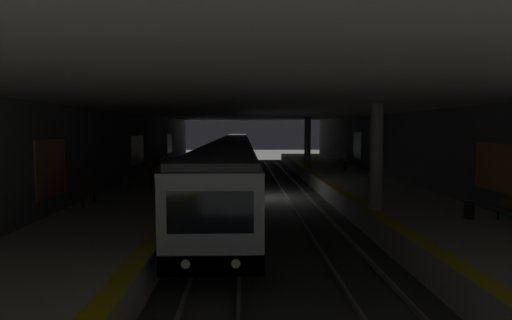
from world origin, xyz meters
The scene contains 20 objects.
ground_plane centered at (0.00, 0.00, 0.00)m, with size 120.00×120.00×0.00m, color #42423F.
track_left centered at (0.00, -2.20, 0.08)m, with size 60.00×1.53×0.16m.
track_right centered at (0.00, 2.20, 0.08)m, with size 60.00×1.53×0.16m.
platform_left centered at (0.00, -6.55, 0.53)m, with size 60.00×5.30×1.06m.
platform_right centered at (0.00, 6.55, 0.53)m, with size 60.00×5.30×1.06m.
wall_left centered at (0.00, -9.45, 2.80)m, with size 60.00×0.56×5.60m.
wall_right centered at (0.02, 9.45, 2.80)m, with size 60.00×0.56×5.60m.
ceiling_slab centered at (0.00, 0.00, 5.80)m, with size 60.00×19.40×0.40m.
pillar_near centered at (-9.32, -4.35, 3.33)m, with size 0.56×0.56×4.55m.
pillar_far centered at (9.61, -4.35, 3.33)m, with size 0.56×0.56×4.55m.
metro_train centered at (10.81, 2.20, 2.02)m, with size 54.26×2.83×3.49m.
bench_left_mid centered at (-12.11, -8.53, 1.57)m, with size 1.70×0.47×0.86m.
bench_left_far centered at (14.37, -8.53, 1.57)m, with size 1.70×0.47×0.86m.
bench_right_near centered at (-7.84, 8.53, 1.57)m, with size 1.70×0.47×0.86m.
bench_right_mid centered at (10.50, 8.53, 1.57)m, with size 1.70×0.47×0.86m.
bench_right_far centered at (13.01, 8.53, 1.57)m, with size 1.70×0.47×0.86m.
person_waiting_near centered at (-3.43, 6.55, 1.90)m, with size 0.60×0.22×1.58m.
person_walking_mid centered at (6.89, -7.09, 1.97)m, with size 0.60×0.23×1.69m.
suitcase_rolling centered at (-11.24, -7.42, 1.39)m, with size 0.39×0.21×0.97m.
trash_bin centered at (-4.01, 7.80, 1.48)m, with size 0.44×0.44×0.85m.
Camera 1 is at (-26.82, 1.35, 4.58)m, focal length 29.01 mm.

